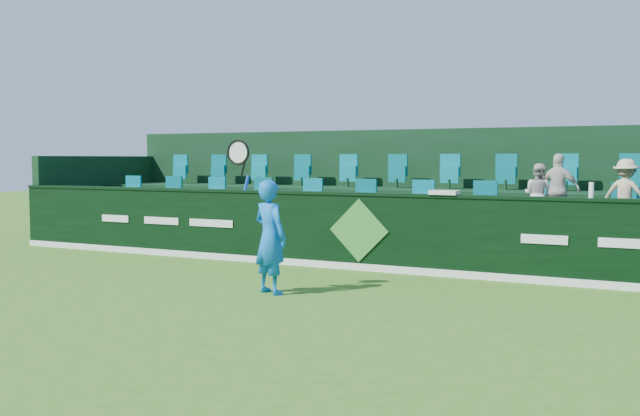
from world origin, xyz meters
The scene contains 13 objects.
ground centered at (0.00, 0.00, 0.00)m, with size 60.00×60.00×0.00m, color #366E1A.
sponsor_hoarding centered at (0.00, 4.00, 0.67)m, with size 16.00×0.25×1.35m.
stand_tier_front centered at (0.00, 5.10, 0.40)m, with size 16.00×2.00×0.80m, color black.
stand_tier_back centered at (0.00, 7.00, 0.65)m, with size 16.00×1.80×1.30m, color black.
stand_rear centered at (0.00, 7.44, 1.22)m, with size 16.00×4.10×2.60m.
seat_row_front centered at (0.00, 5.50, 1.10)m, with size 13.50×0.50×0.60m, color #067683.
seat_row_back centered at (0.00, 7.30, 1.60)m, with size 13.50×0.50×0.60m, color #067683.
tennis_player centered at (-0.32, 1.38, 0.84)m, with size 1.05×0.57×2.26m.
spectator_left centered at (2.79, 5.12, 1.33)m, with size 0.51×0.40×1.06m, color beige.
spectator_middle centered at (3.12, 5.12, 1.41)m, with size 0.72×0.30×1.23m, color beige.
spectator_right centered at (4.17, 5.12, 1.37)m, with size 0.73×0.42×1.14m, color tan.
towel centered at (1.48, 4.00, 1.38)m, with size 0.46×0.30×0.07m, color silver.
drinks_bottle centered at (3.75, 4.00, 1.47)m, with size 0.08×0.08×0.24m, color white.
Camera 1 is at (4.85, -7.40, 1.95)m, focal length 40.00 mm.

